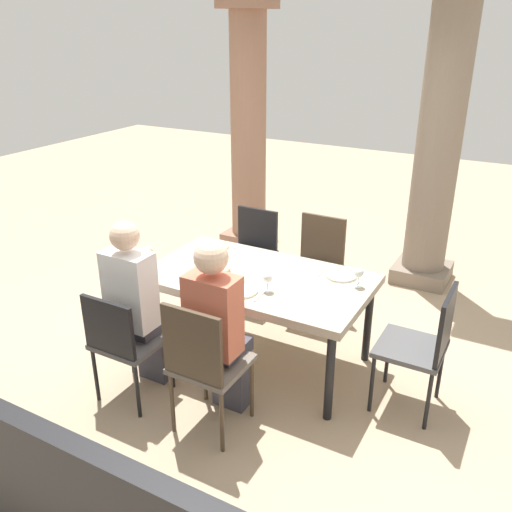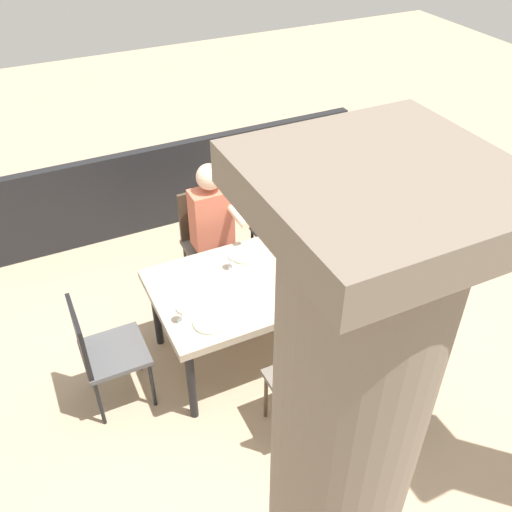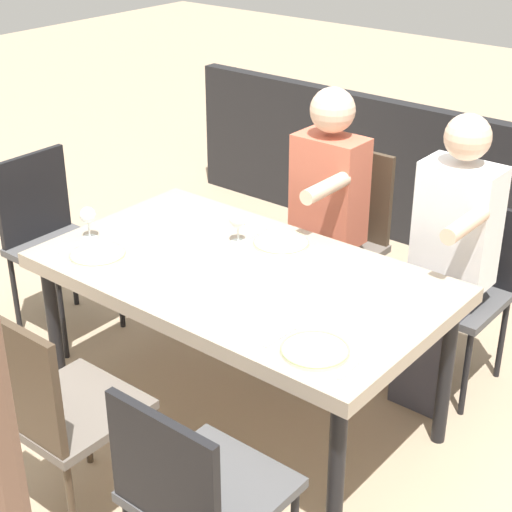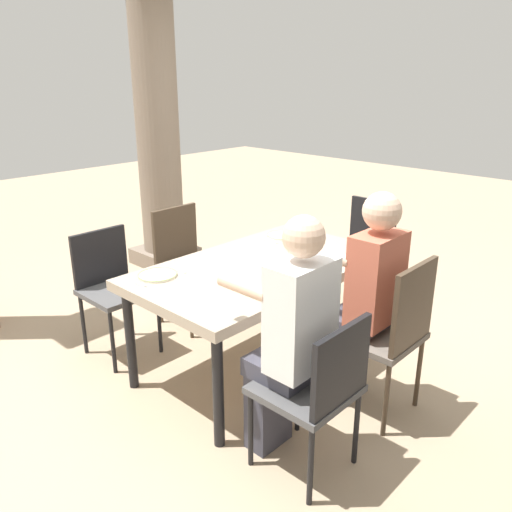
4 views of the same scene
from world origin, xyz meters
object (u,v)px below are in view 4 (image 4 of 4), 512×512
object	(u,v)px
plate_0	(157,275)
plate_1	(298,273)
plate_2	(282,235)
wine_glass_2	(307,221)
chair_head_east	(363,248)
wine_glass_1	(302,249)
diner_man_white	(290,336)
chair_mid_south	(391,328)
diner_woman_green	(365,294)
chair_west_north	(112,282)
chair_mid_north	(186,257)
chair_west_south	(318,386)
stone_column_centre	(157,126)
dining_table	(260,273)

from	to	relation	value
plate_0	plate_1	xyz separation A→B (m)	(0.61, -0.61, -0.00)
plate_0	plate_2	size ratio (longest dim) A/B	1.01
plate_1	wine_glass_2	world-z (taller)	wine_glass_2
chair_head_east	wine_glass_1	bearing A→B (deg)	-169.82
plate_0	wine_glass_2	xyz separation A→B (m)	(1.31, -0.12, 0.10)
chair_head_east	diner_man_white	world-z (taller)	diner_man_white
chair_mid_south	diner_man_white	world-z (taller)	diner_man_white
diner_woman_green	plate_2	world-z (taller)	diner_woman_green
chair_west_north	wine_glass_2	distance (m)	1.50
chair_west_north	chair_mid_north	xyz separation A→B (m)	(0.67, 0.01, 0.01)
chair_mid_north	wine_glass_1	size ratio (longest dim) A/B	6.33
diner_woman_green	diner_man_white	bearing A→B (deg)	179.76
chair_west_south	stone_column_centre	bearing A→B (deg)	65.64
chair_west_north	plate_2	distance (m)	1.30
dining_table	plate_2	distance (m)	0.63
diner_woman_green	plate_0	distance (m)	1.25
plate_0	plate_1	size ratio (longest dim) A/B	0.98
chair_west_north	stone_column_centre	distance (m)	2.04
diner_man_white	plate_2	distance (m)	1.51
wine_glass_1	wine_glass_2	world-z (taller)	wine_glass_2
chair_west_south	wine_glass_2	world-z (taller)	wine_glass_2
chair_mid_north	diner_woman_green	xyz separation A→B (m)	(-0.00, -1.63, 0.18)
chair_west_north	chair_west_south	distance (m)	1.80
chair_head_east	diner_woman_green	bearing A→B (deg)	-147.97
chair_west_south	stone_column_centre	world-z (taller)	stone_column_centre
stone_column_centre	chair_west_north	bearing A→B (deg)	-138.17
stone_column_centre	plate_0	xyz separation A→B (m)	(-1.40, -1.81, -0.67)
chair_west_north	plate_2	xyz separation A→B (m)	(1.12, -0.61, 0.22)
chair_mid_south	diner_man_white	xyz separation A→B (m)	(-0.68, 0.19, 0.15)
plate_1	plate_2	bearing A→B (deg)	47.42
chair_head_east	plate_1	distance (m)	1.30
chair_west_south	plate_1	bearing A→B (deg)	45.99
dining_table	chair_mid_south	bearing A→B (deg)	-83.30
plate_2	stone_column_centre	bearing A→B (deg)	82.23
diner_woman_green	diner_man_white	distance (m)	0.67
wine_glass_1	plate_2	bearing A→B (deg)	52.15
diner_woman_green	stone_column_centre	bearing A→B (deg)	76.19
chair_mid_south	wine_glass_1	bearing A→B (deg)	84.16
diner_woman_green	plate_2	distance (m)	1.11
chair_west_north	chair_mid_north	world-z (taller)	chair_mid_north
plate_1	wine_glass_1	bearing A→B (deg)	32.00
chair_west_north	chair_mid_south	xyz separation A→B (m)	(0.67, -1.81, 0.03)
chair_mid_north	wine_glass_1	bearing A→B (deg)	-86.20
plate_1	wine_glass_1	xyz separation A→B (m)	(0.16, 0.10, 0.10)
chair_west_south	stone_column_centre	distance (m)	3.45
chair_head_east	plate_1	xyz separation A→B (m)	(-1.24, -0.29, 0.21)
diner_man_white	plate_1	xyz separation A→B (m)	(0.59, 0.43, 0.04)
plate_0	wine_glass_1	bearing A→B (deg)	-33.29
diner_woman_green	plate_1	distance (m)	0.44
chair_west_north	chair_west_south	bearing A→B (deg)	-90.00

